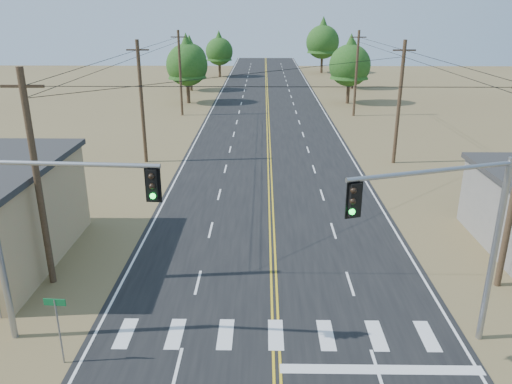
{
  "coord_description": "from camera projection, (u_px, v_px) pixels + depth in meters",
  "views": [
    {
      "loc": [
        -0.54,
        -8.67,
        12.16
      ],
      "look_at": [
        -0.89,
        15.0,
        3.5
      ],
      "focal_mm": 35.0,
      "sensor_mm": 36.0,
      "label": 1
    }
  ],
  "objects": [
    {
      "name": "tree_left_mid",
      "position": [
        190.0,
        57.0,
        78.29
      ],
      "size": [
        5.17,
        5.17,
        8.62
      ],
      "color": "#3F2D1E",
      "rests_on": "ground"
    },
    {
      "name": "utility_pole_left_near",
      "position": [
        37.0,
        180.0,
        21.97
      ],
      "size": [
        1.8,
        0.3,
        10.0
      ],
      "color": "#4C3826",
      "rests_on": "ground"
    },
    {
      "name": "road",
      "position": [
        270.0,
        169.0,
        40.48
      ],
      "size": [
        15.0,
        200.0,
        0.02
      ],
      "primitive_type": "cube",
      "color": "black",
      "rests_on": "ground"
    },
    {
      "name": "utility_pole_right_mid",
      "position": [
        399.0,
        102.0,
        40.46
      ],
      "size": [
        1.8,
        0.3,
        10.0
      ],
      "color": "#4C3826",
      "rests_on": "ground"
    },
    {
      "name": "signal_mast_right",
      "position": [
        457.0,
        227.0,
        17.41
      ],
      "size": [
        6.1,
        2.26,
        7.4
      ],
      "rotation": [
        0.0,
        0.0,
        0.32
      ],
      "color": "gray",
      "rests_on": "ground"
    },
    {
      "name": "utility_pole_right_far",
      "position": [
        356.0,
        73.0,
        59.24
      ],
      "size": [
        1.8,
        0.3,
        10.0
      ],
      "color": "#4C3826",
      "rests_on": "ground"
    },
    {
      "name": "street_sign",
      "position": [
        58.0,
        321.0,
        17.66
      ],
      "size": [
        0.8,
        0.09,
        2.7
      ],
      "rotation": [
        0.0,
        0.0,
        -0.07
      ],
      "color": "gray",
      "rests_on": "ground"
    },
    {
      "name": "tree_left_near",
      "position": [
        187.0,
        61.0,
        67.36
      ],
      "size": [
        5.62,
        5.62,
        9.37
      ],
      "color": "#3F2D1E",
      "rests_on": "ground"
    },
    {
      "name": "utility_pole_left_far",
      "position": [
        180.0,
        73.0,
        59.54
      ],
      "size": [
        1.8,
        0.3,
        10.0
      ],
      "color": "#4C3826",
      "rests_on": "ground"
    },
    {
      "name": "tree_right_far",
      "position": [
        323.0,
        39.0,
        100.3
      ],
      "size": [
        6.64,
        6.64,
        11.07
      ],
      "color": "#3F2D1E",
      "rests_on": "ground"
    },
    {
      "name": "signal_mast_left",
      "position": [
        42.0,
        221.0,
        17.85
      ],
      "size": [
        6.44,
        0.81,
        7.42
      ],
      "rotation": [
        0.0,
        0.0,
        -0.07
      ],
      "color": "gray",
      "rests_on": "ground"
    },
    {
      "name": "tree_right_mid",
      "position": [
        354.0,
        59.0,
        80.36
      ],
      "size": [
        4.66,
        4.66,
        7.77
      ],
      "color": "#3F2D1E",
      "rests_on": "ground"
    },
    {
      "name": "tree_left_far",
      "position": [
        219.0,
        49.0,
        94.72
      ],
      "size": [
        5.17,
        5.17,
        8.62
      ],
      "color": "#3F2D1E",
      "rests_on": "ground"
    },
    {
      "name": "tree_right_near",
      "position": [
        350.0,
        61.0,
        67.15
      ],
      "size": [
        5.59,
        5.59,
        9.32
      ],
      "color": "#3F2D1E",
      "rests_on": "ground"
    },
    {
      "name": "utility_pole_left_mid",
      "position": [
        142.0,
        102.0,
        40.75
      ],
      "size": [
        1.8,
        0.3,
        10.0
      ],
      "color": "#4C3826",
      "rests_on": "ground"
    }
  ]
}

